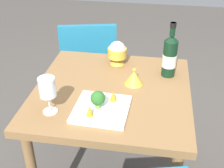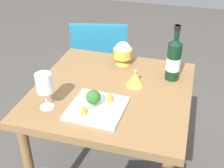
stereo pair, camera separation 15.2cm
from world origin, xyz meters
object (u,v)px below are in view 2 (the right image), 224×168
object	(u,v)px
wine_bottle	(174,59)
wine_glass	(44,84)
chair_by_wall	(100,61)
carrot_garnish_left	(84,109)
serving_plate	(97,108)
carrot_garnish_right	(110,96)
rice_bowl	(123,53)
rice_bowl_lid	(135,79)
broccoli_floret	(93,97)

from	to	relation	value
wine_bottle	wine_glass	bearing A→B (deg)	128.82
chair_by_wall	carrot_garnish_left	xyz separation A→B (m)	(-0.93, -0.23, 0.26)
serving_plate	carrot_garnish_right	size ratio (longest dim) A/B	4.79
rice_bowl	carrot_garnish_left	size ratio (longest dim) A/B	2.72
rice_bowl	rice_bowl_lid	world-z (taller)	rice_bowl
wine_bottle	carrot_garnish_left	world-z (taller)	wine_bottle
wine_bottle	serving_plate	bearing A→B (deg)	141.70
chair_by_wall	rice_bowl	xyz separation A→B (m)	(-0.40, -0.27, 0.29)
wine_bottle	broccoli_floret	size ratio (longest dim) A/B	3.55
broccoli_floret	carrot_garnish_right	xyz separation A→B (m)	(0.07, -0.06, -0.02)
wine_glass	carrot_garnish_left	size ratio (longest dim) A/B	3.44
wine_glass	carrot_garnish_left	distance (m)	0.21
chair_by_wall	wine_bottle	world-z (taller)	wine_bottle
chair_by_wall	rice_bowl	world-z (taller)	rice_bowl
wine_glass	carrot_garnish_right	size ratio (longest dim) A/B	3.29
rice_bowl_lid	broccoli_floret	xyz separation A→B (m)	(-0.26, 0.14, 0.03)
wine_glass	broccoli_floret	xyz separation A→B (m)	(0.05, -0.22, -0.06)
chair_by_wall	carrot_garnish_left	distance (m)	0.99
serving_plate	broccoli_floret	distance (m)	0.06
rice_bowl	serving_plate	xyz separation A→B (m)	(-0.47, 0.00, -0.07)
rice_bowl	rice_bowl_lid	size ratio (longest dim) A/B	1.42
wine_bottle	rice_bowl_lid	distance (m)	0.23
wine_bottle	serving_plate	xyz separation A→B (m)	(-0.38, 0.30, -0.11)
broccoli_floret	chair_by_wall	bearing A→B (deg)	16.29
wine_glass	rice_bowl_lid	world-z (taller)	wine_glass
wine_glass	rice_bowl_lid	xyz separation A→B (m)	(0.31, -0.35, -0.09)
rice_bowl_lid	serving_plate	xyz separation A→B (m)	(-0.26, 0.12, -0.03)
serving_plate	carrot_garnish_left	size ratio (longest dim) A/B	5.01
chair_by_wall	broccoli_floret	bearing A→B (deg)	-86.90
wine_glass	serving_plate	xyz separation A→B (m)	(0.05, -0.23, -0.12)
chair_by_wall	carrot_garnish_right	bearing A→B (deg)	-81.79
serving_plate	carrot_garnish_left	xyz separation A→B (m)	(-0.07, 0.04, 0.03)
serving_plate	carrot_garnish_left	world-z (taller)	carrot_garnish_left
wine_glass	serving_plate	size ratio (longest dim) A/B	0.69
wine_bottle	carrot_garnish_left	bearing A→B (deg)	142.60
rice_bowl_lid	serving_plate	bearing A→B (deg)	154.56
chair_by_wall	serving_plate	world-z (taller)	chair_by_wall
broccoli_floret	carrot_garnish_right	bearing A→B (deg)	-42.62
rice_bowl	broccoli_floret	xyz separation A→B (m)	(-0.47, 0.02, -0.01)
wine_glass	broccoli_floret	bearing A→B (deg)	-77.92
chair_by_wall	wine_glass	xyz separation A→B (m)	(-0.91, -0.04, 0.35)
carrot_garnish_left	carrot_garnish_right	xyz separation A→B (m)	(0.13, -0.08, 0.00)
chair_by_wall	broccoli_floret	size ratio (longest dim) A/B	9.91
wine_glass	broccoli_floret	world-z (taller)	wine_glass
serving_plate	chair_by_wall	bearing A→B (deg)	17.25
serving_plate	broccoli_floret	xyz separation A→B (m)	(-0.00, 0.02, 0.06)
serving_plate	carrot_garnish_right	world-z (taller)	carrot_garnish_right
rice_bowl_lid	broccoli_floret	bearing A→B (deg)	151.91
rice_bowl_lid	carrot_garnish_right	bearing A→B (deg)	158.02
rice_bowl	carrot_garnish_left	distance (m)	0.54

